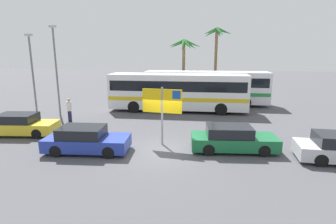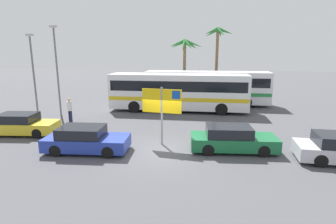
{
  "view_description": "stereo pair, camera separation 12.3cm",
  "coord_description": "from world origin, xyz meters",
  "px_view_note": "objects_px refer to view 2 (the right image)",
  "views": [
    {
      "loc": [
        2.16,
        -13.05,
        5.07
      ],
      "look_at": [
        -0.0,
        3.43,
        1.3
      ],
      "focal_mm": 28.78,
      "sensor_mm": 36.0,
      "label": 1
    },
    {
      "loc": [
        2.29,
        -13.03,
        5.07
      ],
      "look_at": [
        -0.0,
        3.43,
        1.3
      ],
      "focal_mm": 28.78,
      "sensor_mm": 36.0,
      "label": 2
    }
  ],
  "objects_px": {
    "bus_rear_coach": "(207,86)",
    "pedestrian_by_bus": "(70,108)",
    "ferry_sign": "(163,103)",
    "car_yellow": "(21,124)",
    "car_green": "(232,139)",
    "bus_front_coach": "(178,91)",
    "car_blue": "(86,140)"
  },
  "relations": [
    {
      "from": "car_yellow",
      "to": "bus_rear_coach",
      "type": "bearing_deg",
      "value": 39.45
    },
    {
      "from": "bus_rear_coach",
      "to": "pedestrian_by_bus",
      "type": "relative_size",
      "value": 6.53
    },
    {
      "from": "bus_front_coach",
      "to": "bus_rear_coach",
      "type": "bearing_deg",
      "value": 53.63
    },
    {
      "from": "car_green",
      "to": "ferry_sign",
      "type": "bearing_deg",
      "value": 168.37
    },
    {
      "from": "bus_rear_coach",
      "to": "pedestrian_by_bus",
      "type": "distance_m",
      "value": 12.72
    },
    {
      "from": "car_green",
      "to": "pedestrian_by_bus",
      "type": "xyz_separation_m",
      "value": [
        -11.11,
        4.27,
        0.42
      ]
    },
    {
      "from": "pedestrian_by_bus",
      "to": "ferry_sign",
      "type": "bearing_deg",
      "value": -102.61
    },
    {
      "from": "ferry_sign",
      "to": "bus_rear_coach",
      "type": "bearing_deg",
      "value": 86.15
    },
    {
      "from": "car_yellow",
      "to": "car_green",
      "type": "bearing_deg",
      "value": -10.29
    },
    {
      "from": "bus_rear_coach",
      "to": "bus_front_coach",
      "type": "bearing_deg",
      "value": -126.37
    },
    {
      "from": "car_yellow",
      "to": "pedestrian_by_bus",
      "type": "xyz_separation_m",
      "value": [
        1.57,
        3.19,
        0.42
      ]
    },
    {
      "from": "car_yellow",
      "to": "pedestrian_by_bus",
      "type": "distance_m",
      "value": 3.58
    },
    {
      "from": "bus_front_coach",
      "to": "car_green",
      "type": "distance_m",
      "value": 9.92
    },
    {
      "from": "car_blue",
      "to": "pedestrian_by_bus",
      "type": "xyz_separation_m",
      "value": [
        -3.66,
        5.41,
        0.42
      ]
    },
    {
      "from": "car_blue",
      "to": "bus_rear_coach",
      "type": "bearing_deg",
      "value": 62.07
    },
    {
      "from": "ferry_sign",
      "to": "car_blue",
      "type": "distance_m",
      "value": 4.41
    },
    {
      "from": "bus_front_coach",
      "to": "bus_rear_coach",
      "type": "xyz_separation_m",
      "value": [
        2.39,
        3.25,
        0.0
      ]
    },
    {
      "from": "ferry_sign",
      "to": "pedestrian_by_bus",
      "type": "distance_m",
      "value": 8.42
    },
    {
      "from": "car_blue",
      "to": "car_green",
      "type": "height_order",
      "value": "same"
    },
    {
      "from": "car_yellow",
      "to": "ferry_sign",
      "type": "bearing_deg",
      "value": -9.32
    },
    {
      "from": "bus_front_coach",
      "to": "bus_rear_coach",
      "type": "relative_size",
      "value": 1.0
    },
    {
      "from": "bus_rear_coach",
      "to": "ferry_sign",
      "type": "distance_m",
      "value": 12.15
    },
    {
      "from": "bus_rear_coach",
      "to": "car_yellow",
      "type": "xyz_separation_m",
      "value": [
        -11.35,
        -11.29,
        -1.15
      ]
    },
    {
      "from": "ferry_sign",
      "to": "car_yellow",
      "type": "bearing_deg",
      "value": -176.47
    },
    {
      "from": "bus_rear_coach",
      "to": "car_yellow",
      "type": "height_order",
      "value": "bus_rear_coach"
    },
    {
      "from": "car_green",
      "to": "pedestrian_by_bus",
      "type": "distance_m",
      "value": 11.91
    },
    {
      "from": "car_blue",
      "to": "pedestrian_by_bus",
      "type": "distance_m",
      "value": 6.55
    },
    {
      "from": "pedestrian_by_bus",
      "to": "bus_front_coach",
      "type": "bearing_deg",
      "value": -42.15
    },
    {
      "from": "car_yellow",
      "to": "pedestrian_by_bus",
      "type": "bearing_deg",
      "value": 58.42
    },
    {
      "from": "car_green",
      "to": "car_yellow",
      "type": "bearing_deg",
      "value": 170.69
    },
    {
      "from": "ferry_sign",
      "to": "pedestrian_by_bus",
      "type": "relative_size",
      "value": 1.8
    },
    {
      "from": "car_blue",
      "to": "car_green",
      "type": "distance_m",
      "value": 7.53
    }
  ]
}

